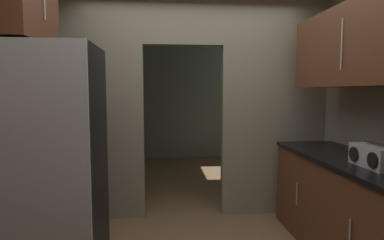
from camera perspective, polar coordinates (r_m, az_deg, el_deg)
kitchen_partition at (r=3.83m, az=0.18°, el=5.39°), size 3.28×0.12×2.83m
adjoining_room_shell at (r=6.09m, az=-2.11°, el=4.31°), size 3.28×3.48×2.83m
refrigerator at (r=2.86m, az=-23.09°, el=-6.78°), size 0.72×0.77×1.86m
lower_cabinet_run at (r=3.22m, az=26.80°, el=-14.26°), size 0.66×2.06×0.92m
upper_cabinet_counterside at (r=3.07m, az=27.88°, el=11.71°), size 0.36×1.86×0.69m
boombox at (r=2.85m, az=29.55°, el=-5.63°), size 0.21×0.39×0.19m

